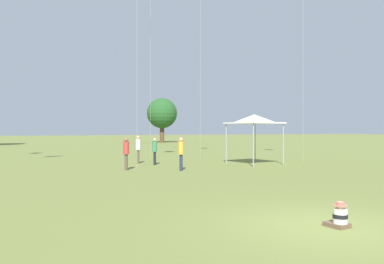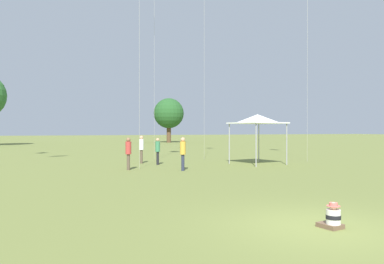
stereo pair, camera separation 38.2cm
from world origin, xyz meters
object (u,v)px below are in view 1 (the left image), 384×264
at_px(distant_tree_1, 162,113).
at_px(person_standing_3, 181,150).
at_px(person_standing_0, 155,149).
at_px(person_standing_2, 126,150).
at_px(canopy_tent, 254,119).
at_px(seated_toddler, 339,217).
at_px(person_standing_1, 138,146).

bearing_deg(distant_tree_1, person_standing_3, -106.53).
xyz_separation_m(person_standing_0, person_standing_2, (-2.33, -2.39, 0.06)).
bearing_deg(person_standing_2, canopy_tent, 30.47).
relative_size(seated_toddler, person_standing_0, 0.35).
distance_m(seated_toddler, person_standing_2, 13.81).
distance_m(person_standing_1, person_standing_2, 4.00).
bearing_deg(person_standing_2, person_standing_3, -0.38).
bearing_deg(canopy_tent, person_standing_2, -177.04).
xyz_separation_m(seated_toddler, canopy_tent, (6.55, 14.09, 2.63)).
height_order(person_standing_0, person_standing_3, person_standing_3).
bearing_deg(person_standing_1, distant_tree_1, 125.19).
height_order(person_standing_2, distant_tree_1, distant_tree_1).
bearing_deg(distant_tree_1, person_standing_0, -108.47).
bearing_deg(seated_toddler, person_standing_3, 76.47).
bearing_deg(seated_toddler, distant_tree_1, 66.52).
relative_size(seated_toddler, distant_tree_1, 0.08).
bearing_deg(person_standing_0, person_standing_1, 37.04).
xyz_separation_m(seated_toddler, person_standing_1, (-0.24, 17.33, 0.88)).
relative_size(person_standing_1, distant_tree_1, 0.24).
xyz_separation_m(seated_toddler, distant_tree_1, (13.55, 55.09, 4.79)).
height_order(person_standing_0, canopy_tent, canopy_tent).
xyz_separation_m(canopy_tent, distant_tree_1, (7.00, 41.00, 2.16)).
bearing_deg(person_standing_3, person_standing_2, -93.16).
relative_size(person_standing_3, distant_tree_1, 0.23).
distance_m(seated_toddler, canopy_tent, 15.76).
height_order(seated_toddler, canopy_tent, canopy_tent).
height_order(seated_toddler, distant_tree_1, distant_tree_1).
distance_m(seated_toddler, person_standing_1, 17.35).
xyz_separation_m(person_standing_0, person_standing_3, (0.33, -3.80, 0.07)).
relative_size(seated_toddler, person_standing_1, 0.32).
bearing_deg(person_standing_3, seated_toddler, 20.86).
height_order(seated_toddler, person_standing_2, person_standing_2).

